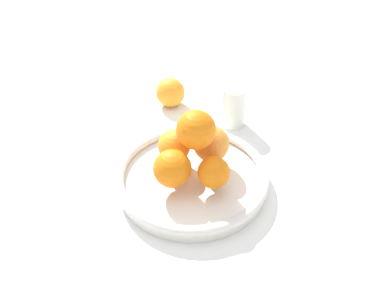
# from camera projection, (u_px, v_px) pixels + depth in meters

# --- Properties ---
(ground_plane) EXTENTS (4.00, 4.00, 0.00)m
(ground_plane) POSITION_uv_depth(u_px,v_px,m) (192.00, 184.00, 0.82)
(ground_plane) COLOR white
(fruit_bowl) EXTENTS (0.33, 0.33, 0.04)m
(fruit_bowl) POSITION_uv_depth(u_px,v_px,m) (192.00, 177.00, 0.81)
(fruit_bowl) COLOR silver
(fruit_bowl) RESTS_ON ground_plane
(orange_pile) EXTENTS (0.18, 0.19, 0.14)m
(orange_pile) POSITION_uv_depth(u_px,v_px,m) (193.00, 150.00, 0.77)
(orange_pile) COLOR orange
(orange_pile) RESTS_ON fruit_bowl
(stray_orange) EXTENTS (0.08, 0.08, 0.08)m
(stray_orange) POSITION_uv_depth(u_px,v_px,m) (170.00, 92.00, 1.05)
(stray_orange) COLOR orange
(stray_orange) RESTS_ON ground_plane
(drinking_glass) EXTENTS (0.06, 0.06, 0.11)m
(drinking_glass) POSITION_uv_depth(u_px,v_px,m) (234.00, 107.00, 0.97)
(drinking_glass) COLOR silver
(drinking_glass) RESTS_ON ground_plane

